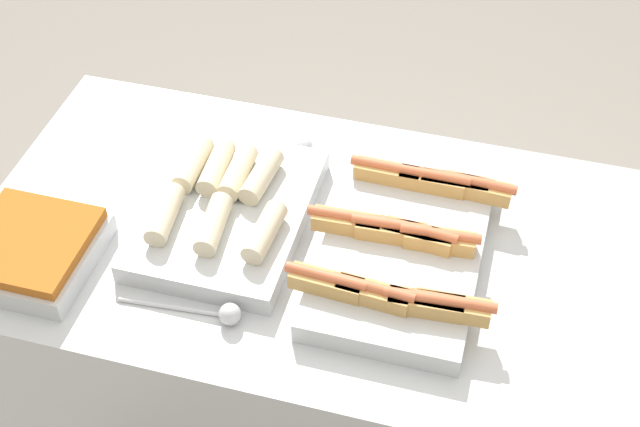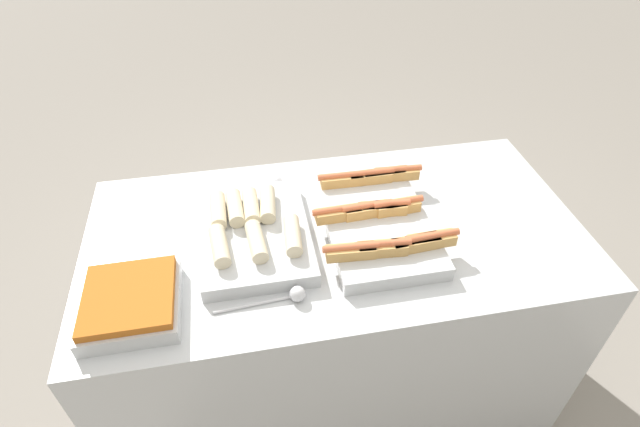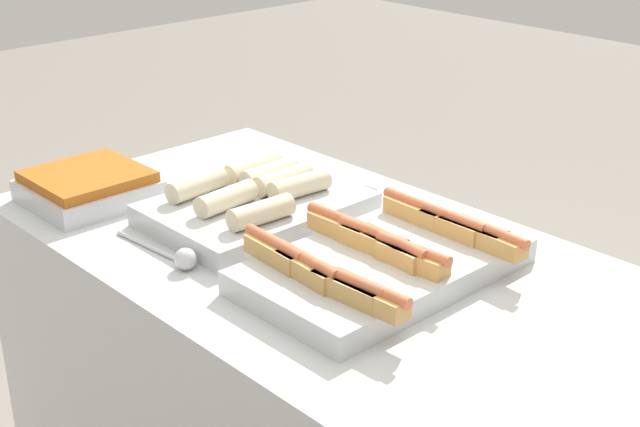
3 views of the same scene
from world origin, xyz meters
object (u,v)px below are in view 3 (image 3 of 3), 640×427
at_px(serving_spoon_far, 361,191).
at_px(tray_side_front, 88,187).
at_px(tray_hotdogs, 385,260).
at_px(tray_wraps, 256,204).
at_px(serving_spoon_near, 179,257).

bearing_deg(serving_spoon_far, tray_side_front, -131.76).
distance_m(tray_hotdogs, tray_side_front, 0.78).
relative_size(tray_wraps, tray_side_front, 1.72).
distance_m(tray_hotdogs, serving_spoon_near, 0.42).
xyz_separation_m(tray_wraps, serving_spoon_far, (0.08, 0.26, -0.02)).
distance_m(tray_wraps, serving_spoon_far, 0.27).
height_order(tray_hotdogs, serving_spoon_far, tray_hotdogs).
height_order(tray_wraps, serving_spoon_far, tray_wraps).
bearing_deg(tray_wraps, tray_side_front, -147.80).
bearing_deg(serving_spoon_far, tray_hotdogs, -39.18).
bearing_deg(serving_spoon_near, tray_side_front, 174.33).
bearing_deg(tray_wraps, tray_hotdogs, -0.45).
xyz_separation_m(tray_hotdogs, serving_spoon_far, (-0.32, 0.26, -0.02)).
height_order(tray_side_front, serving_spoon_near, tray_side_front).
bearing_deg(serving_spoon_far, tray_wraps, -106.48).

